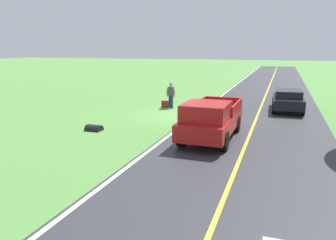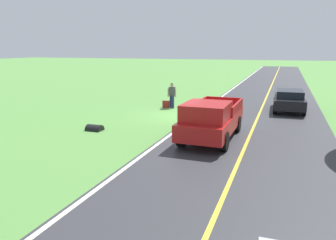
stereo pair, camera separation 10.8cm
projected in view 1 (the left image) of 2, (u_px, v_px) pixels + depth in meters
ground_plane at (180, 116)px, 20.08m from camera, size 200.00×200.00×0.00m
road_surface at (255, 121)px, 18.63m from camera, size 7.59×120.00×0.00m
lane_edge_line at (194, 117)px, 19.79m from camera, size 0.16×117.60×0.00m
lane_centre_line at (255, 121)px, 18.63m from camera, size 0.14×117.60×0.00m
hitchhiker_walking at (171, 94)px, 22.54m from camera, size 0.62×0.51×1.75m
suitcase_carried at (165, 104)px, 22.76m from camera, size 0.46×0.20×0.49m
pickup_truck_passing at (211, 119)px, 14.66m from camera, size 2.16×5.43×1.82m
sedan_near_oncoming at (288, 99)px, 21.54m from camera, size 2.04×4.46×1.41m
drainage_culvert at (94, 131)px, 16.49m from camera, size 0.80×0.60×0.60m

